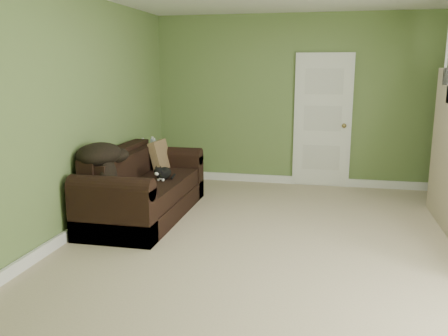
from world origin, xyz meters
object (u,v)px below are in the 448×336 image
at_px(sofa, 142,191).
at_px(cat, 163,173).
at_px(side_table, 151,174).
at_px(banana, 137,191).

xyz_separation_m(sofa, cat, (0.25, 0.08, 0.21)).
bearing_deg(side_table, banana, -74.35).
distance_m(side_table, banana, 1.62).
relative_size(sofa, side_table, 2.54).
relative_size(cat, banana, 2.40).
distance_m(sofa, cat, 0.34).
bearing_deg(banana, side_table, 71.75).
xyz_separation_m(cat, banana, (-0.07, -0.67, -0.05)).
height_order(side_table, banana, side_table).
distance_m(cat, banana, 0.67).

